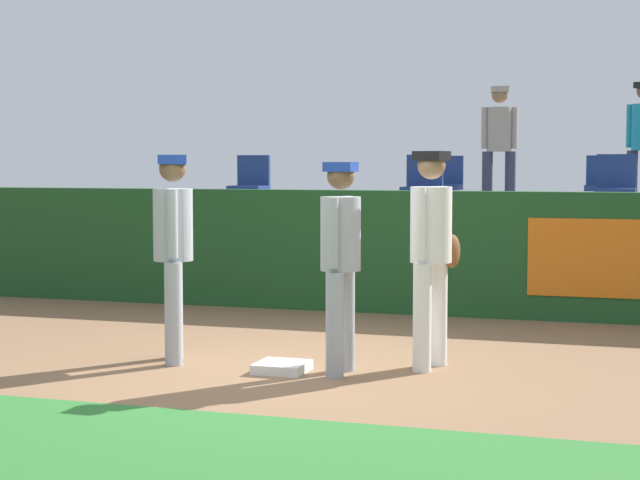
% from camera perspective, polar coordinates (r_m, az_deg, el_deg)
% --- Properties ---
extents(ground_plane, '(60.00, 60.00, 0.00)m').
position_cam_1_polar(ground_plane, '(8.47, -1.90, -7.25)').
color(ground_plane, '#846042').
extents(grass_foreground_strip, '(18.00, 2.80, 0.01)m').
position_cam_1_polar(grass_foreground_strip, '(5.99, -11.20, -12.12)').
color(grass_foreground_strip, '#2D722D').
rests_on(grass_foreground_strip, ground_plane).
extents(first_base, '(0.40, 0.40, 0.08)m').
position_cam_1_polar(first_base, '(8.51, -2.08, -6.92)').
color(first_base, white).
rests_on(first_base, ground_plane).
extents(player_fielder_home, '(0.42, 0.53, 1.78)m').
position_cam_1_polar(player_fielder_home, '(8.59, 6.10, -0.19)').
color(player_fielder_home, white).
rests_on(player_fielder_home, ground_plane).
extents(player_runner_visitor, '(0.33, 0.47, 1.69)m').
position_cam_1_polar(player_runner_visitor, '(8.30, 1.13, -0.65)').
color(player_runner_visitor, '#9EA3AD').
rests_on(player_runner_visitor, ground_plane).
extents(player_coach_visitor, '(0.44, 0.46, 1.75)m').
position_cam_1_polar(player_coach_visitor, '(8.91, -7.98, -0.13)').
color(player_coach_visitor, '#9EA3AD').
rests_on(player_coach_visitor, ground_plane).
extents(field_wall, '(18.00, 0.26, 1.38)m').
position_cam_1_polar(field_wall, '(11.80, 4.08, -0.65)').
color(field_wall, '#19471E').
rests_on(field_wall, ground_plane).
extents(bleacher_platform, '(18.00, 4.80, 0.95)m').
position_cam_1_polar(bleacher_platform, '(14.33, 6.48, -0.68)').
color(bleacher_platform, '#59595E').
rests_on(bleacher_platform, ground_plane).
extents(seat_back_right, '(0.44, 0.44, 0.84)m').
position_cam_1_polar(seat_back_right, '(14.68, 15.09, 3.03)').
color(seat_back_right, '#4C4C51').
rests_on(seat_back_right, bleacher_platform).
extents(seat_back_center, '(0.46, 0.44, 0.84)m').
position_cam_1_polar(seat_back_center, '(14.95, 6.81, 3.16)').
color(seat_back_center, '#4C4C51').
rests_on(seat_back_center, bleacher_platform).
extents(seat_front_right, '(0.46, 0.44, 0.84)m').
position_cam_1_polar(seat_front_right, '(12.88, 15.77, 2.88)').
color(seat_front_right, '#4C4C51').
rests_on(seat_front_right, bleacher_platform).
extents(seat_front_left, '(0.45, 0.44, 0.84)m').
position_cam_1_polar(seat_front_left, '(13.85, -3.80, 3.10)').
color(seat_front_left, '#4C4C51').
rests_on(seat_front_left, bleacher_platform).
extents(seat_front_center, '(0.46, 0.44, 0.84)m').
position_cam_1_polar(seat_front_center, '(13.17, 5.61, 3.04)').
color(seat_front_center, '#4C4C51').
rests_on(seat_front_center, bleacher_platform).
extents(spectator_hooded, '(0.51, 0.41, 1.84)m').
position_cam_1_polar(spectator_hooded, '(15.41, 9.71, 5.36)').
color(spectator_hooded, '#33384C').
rests_on(spectator_hooded, bleacher_platform).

